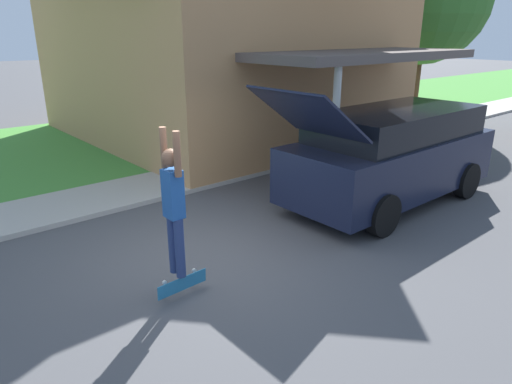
% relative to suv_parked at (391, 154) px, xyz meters
% --- Properties ---
extents(ground_plane, '(120.00, 120.00, 0.00)m').
position_rel_suv_parked_xyz_m(ground_plane, '(-0.41, -4.36, -1.04)').
color(ground_plane, '#49494C').
extents(lawn, '(10.00, 80.00, 0.08)m').
position_rel_suv_parked_xyz_m(lawn, '(-8.41, 1.64, -1.00)').
color(lawn, '#478E38').
rests_on(lawn, ground_plane).
extents(sidewalk, '(1.80, 80.00, 0.10)m').
position_rel_suv_parked_xyz_m(sidewalk, '(-4.01, 1.64, -0.99)').
color(sidewalk, '#ADA89E').
rests_on(sidewalk, ground_plane).
extents(suv_parked, '(2.13, 5.58, 2.58)m').
position_rel_suv_parked_xyz_m(suv_parked, '(0.00, 0.00, 0.00)').
color(suv_parked, black).
rests_on(suv_parked, ground_plane).
extents(skateboarder, '(0.41, 0.23, 1.99)m').
position_rel_suv_parked_xyz_m(skateboarder, '(0.28, -5.28, 0.29)').
color(skateboarder, navy).
rests_on(skateboarder, ground_plane).
extents(skateboard, '(0.12, 0.77, 0.23)m').
position_rel_suv_parked_xyz_m(skateboard, '(0.35, -5.27, -0.87)').
color(skateboard, '#236B99').
rests_on(skateboard, ground_plane).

